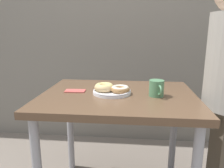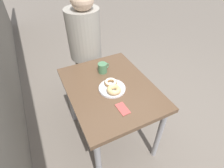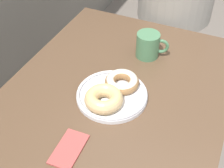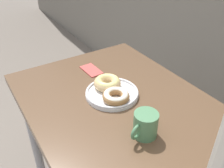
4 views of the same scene
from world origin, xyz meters
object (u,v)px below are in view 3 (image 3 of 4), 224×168
object	(u,v)px
donut_plate	(112,93)
coffee_mug	(148,45)
dining_table	(116,110)
napkin	(69,149)

from	to	relation	value
donut_plate	coffee_mug	xyz separation A→B (m)	(0.27, -0.03, 0.02)
dining_table	coffee_mug	size ratio (longest dim) A/B	7.74
dining_table	donut_plate	distance (m)	0.13
dining_table	napkin	distance (m)	0.30
donut_plate	napkin	distance (m)	0.24
coffee_mug	dining_table	bearing A→B (deg)	172.33
dining_table	coffee_mug	distance (m)	0.27
donut_plate	napkin	size ratio (longest dim) A/B	1.88
dining_table	napkin	size ratio (longest dim) A/B	7.21
dining_table	napkin	bearing A→B (deg)	174.72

